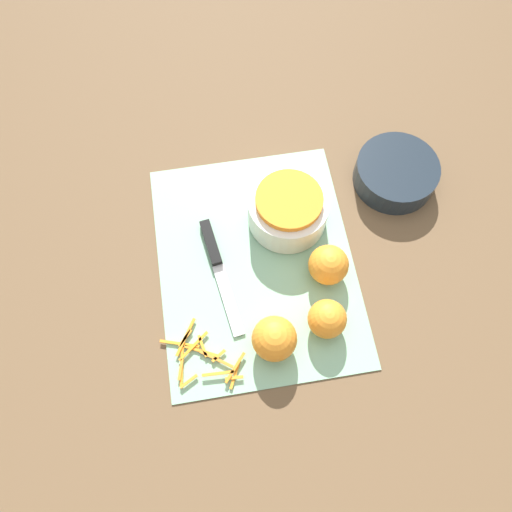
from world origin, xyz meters
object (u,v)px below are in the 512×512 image
Objects in this scene: knife at (215,256)px; bowl_dark at (396,173)px; bowl_speckled at (288,209)px; orange_right at (274,339)px; orange_left at (327,319)px; orange_back at (328,265)px.

bowl_dark is at bearing 98.30° from knife.
bowl_dark is at bearing 103.57° from bowl_speckled.
bowl_speckled is 0.26m from orange_right.
knife is at bearing -68.74° from bowl_speckled.
orange_left reaches higher than knife.
orange_back is (-0.10, 0.02, 0.00)m from orange_left.
bowl_dark is 0.40m from knife.
orange_back is (0.18, -0.18, 0.02)m from bowl_dark.
bowl_dark is at bearing 134.64° from orange_right.
knife is at bearing -156.32° from orange_right.
orange_left reaches higher than bowl_dark.
orange_left is 0.10m from orange_right.
bowl_speckled is 0.23m from orange_left.
bowl_speckled is 2.21× the size of orange_left.
bowl_speckled is 1.95× the size of orange_right.
knife is 3.42× the size of orange_left.
orange_right is (0.25, -0.07, -0.00)m from bowl_speckled.
orange_left is at bearing 102.04° from orange_right.
orange_back reaches higher than bowl_dark.
orange_left is at bearing -36.42° from bowl_dark.
bowl_speckled reaches higher than orange_left.
bowl_dark is at bearing 134.77° from orange_back.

